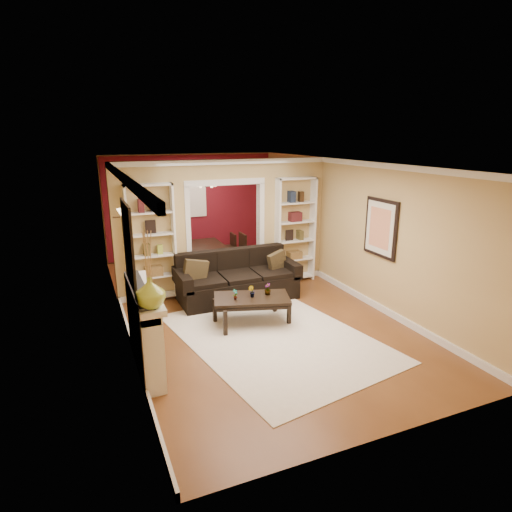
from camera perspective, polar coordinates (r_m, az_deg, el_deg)
name	(u,v)px	position (r m, az deg, el deg)	size (l,w,h in m)	color
floor	(247,306)	(8.25, -1.26, -6.74)	(8.00, 8.00, 0.00)	brown
ceiling	(246,163)	(7.63, -1.39, 12.34)	(8.00, 8.00, 0.00)	white
wall_back	(191,206)	(11.57, -8.63, 6.65)	(8.00, 8.00, 0.00)	tan
wall_front	(392,324)	(4.53, 17.74, -8.62)	(8.00, 8.00, 0.00)	tan
wall_left	(118,250)	(7.34, -17.90, 0.73)	(8.00, 8.00, 0.00)	tan
wall_right	(349,228)	(8.88, 12.35, 3.67)	(8.00, 8.00, 0.00)	tan
partition_wall	(225,226)	(8.93, -4.15, 4.07)	(4.50, 0.15, 2.70)	tan
red_back_panel	(192,207)	(11.55, -8.59, 6.48)	(4.44, 0.04, 2.64)	maroon
dining_window	(192,199)	(11.48, -8.59, 7.59)	(0.78, 0.03, 0.98)	#8CA5CC
area_rug	(275,337)	(7.06, 2.51, -10.75)	(2.60, 3.65, 0.01)	white
sofa	(237,276)	(8.47, -2.48, -2.73)	(2.41, 1.04, 0.94)	black
pillow_left	(195,271)	(8.14, -8.10, -2.06)	(0.45, 0.13, 0.45)	#4E3F21
pillow_right	(277,263)	(8.71, 2.82, -0.89)	(0.40, 0.11, 0.40)	#4E3F21
coffee_table	(252,310)	(7.47, -0.58, -7.21)	(1.28, 0.69, 0.49)	black
plant_left	(235,294)	(7.24, -2.78, -5.14)	(0.10, 0.06, 0.18)	#336626
plant_center	(252,292)	(7.34, -0.58, -4.77)	(0.11, 0.09, 0.19)	#336626
plant_right	(268,289)	(7.45, 1.55, -4.42)	(0.11, 0.11, 0.20)	#336626
bookshelf_left	(152,244)	(8.45, -13.74, 1.59)	(0.90, 0.30, 2.30)	white
bookshelf_right	(295,230)	(9.42, 5.20, 3.42)	(0.90, 0.30, 2.30)	white
fireplace	(146,329)	(6.20, -14.47, -9.37)	(0.32, 1.70, 1.16)	white
vase	(150,292)	(5.29, -13.94, -4.73)	(0.37, 0.37, 0.38)	#9BB139
mirror	(128,245)	(5.78, -16.67, 1.48)	(0.03, 0.95, 1.10)	silver
wall_sconce	(119,215)	(7.78, -17.86, 5.19)	(0.18, 0.18, 0.22)	#FFE0A5
framed_art	(380,228)	(8.03, 16.26, 3.60)	(0.04, 0.85, 1.05)	black
dining_table	(209,257)	(10.56, -6.35, -0.10)	(0.89, 1.59, 0.56)	black
dining_chair_nw	(189,256)	(10.11, -8.88, 0.00)	(0.43, 0.43, 0.88)	black
dining_chair_ne	(234,251)	(10.41, -3.00, 0.66)	(0.44, 0.44, 0.89)	black
dining_chair_sw	(183,250)	(10.67, -9.66, 0.74)	(0.42, 0.42, 0.85)	black
dining_chair_se	(226,248)	(10.97, -4.06, 1.10)	(0.37, 0.37, 0.76)	black
chandelier	(204,186)	(10.24, -6.95, 9.31)	(0.50, 0.50, 0.30)	#3F2C1C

